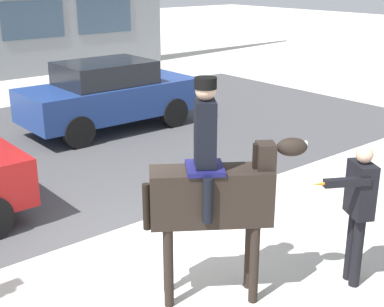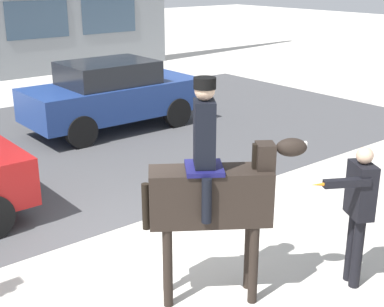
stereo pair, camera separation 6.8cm
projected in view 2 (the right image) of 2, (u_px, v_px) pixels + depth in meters
name	position (u px, v px, depth m)	size (l,w,h in m)	color
ground_plane	(129.00, 244.00, 7.65)	(80.00, 80.00, 0.00)	beige
road_surface	(6.00, 158.00, 11.14)	(20.06, 8.50, 0.01)	#444447
mounted_horse_lead	(213.00, 190.00, 5.98)	(1.62, 1.26, 2.65)	black
pedestrian_bystander	(358.00, 206.00, 6.35)	(0.91, 0.46, 1.79)	black
street_car_far_lane	(112.00, 94.00, 12.90)	(4.25, 1.85, 1.67)	navy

